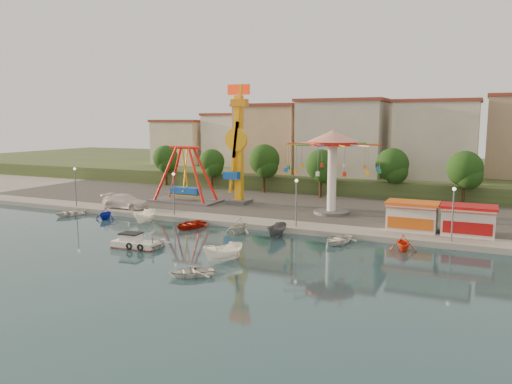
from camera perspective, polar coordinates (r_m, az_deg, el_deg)
The scene contains 37 objects.
ground at distance 47.72m, azimuth -10.11°, elevation -6.73°, with size 200.00×200.00×0.00m, color #142C38.
quay_deck at distance 103.86m, azimuth 9.87°, elevation 1.46°, with size 200.00×100.00×0.60m, color #9E998E.
asphalt_pad at distance 73.65m, azimuth 3.36°, elevation -0.90°, with size 90.00×28.00×0.01m, color #4C4944.
hill_terrace at distance 108.54m, azimuth 10.57°, elevation 2.36°, with size 200.00×60.00×3.00m, color #384C26.
pirate_ship_ride at distance 71.97m, azimuth -8.08°, elevation 1.87°, with size 10.00×5.00×8.00m.
kamikaze_tower at distance 69.41m, azimuth -2.01°, elevation 5.21°, with size 3.32×3.10×16.50m.
wave_swinger at distance 62.28m, azimuth 8.73°, elevation 4.41°, with size 11.60×11.60×10.40m.
booth_left at distance 55.49m, azimuth 17.42°, elevation -2.60°, with size 5.40×3.78×3.08m.
booth_mid at distance 55.09m, azimuth 23.09°, elevation -2.96°, with size 5.40×3.78×3.08m.
lamp_post_0 at distance 72.23m, azimuth -19.92°, elevation 0.45°, with size 0.14×0.14×5.00m, color #59595E.
lamp_post_1 at distance 62.06m, azimuth -9.37°, elevation -0.35°, with size 0.14×0.14×5.00m, color #59595E.
lamp_post_2 at distance 54.75m, azimuth 4.62°, elevation -1.40°, with size 0.14×0.14×5.00m, color #59595E.
lamp_post_3 at distance 51.54m, azimuth 21.56°, elevation -2.54°, with size 0.14×0.14×5.00m, color #59595E.
tree_0 at distance 91.60m, azimuth -10.29°, elevation 3.82°, with size 4.60×4.60×7.19m.
tree_1 at distance 85.63m, azimuth -5.08°, elevation 3.45°, with size 4.35×4.35×6.80m.
tree_2 at distance 80.66m, azimuth 0.94°, elevation 3.70°, with size 5.02×5.02×7.85m.
tree_3 at distance 75.80m, azimuth 7.43°, elevation 3.08°, with size 4.68×4.68×7.32m.
tree_4 at distance 76.36m, azimuth 15.29°, elevation 3.04°, with size 4.86×4.86×7.60m.
tree_5 at distance 73.54m, azimuth 22.75°, elevation 2.48°, with size 4.83×4.83×7.54m.
building_0 at distance 103.09m, azimuth -10.79°, elevation 6.20°, with size 9.26×9.53×11.87m, color beige.
building_1 at distance 101.28m, azimuth -3.42°, elevation 5.38°, with size 12.33×9.01×8.63m, color silver.
building_2 at distance 96.24m, azimuth 3.68°, elevation 6.01°, with size 11.95×9.28×11.23m, color tan.
building_3 at distance 89.12m, azimuth 11.25°, elevation 5.05°, with size 12.59×10.50×9.20m, color beige.
building_4 at distance 90.31m, azimuth 20.12°, elevation 4.76°, with size 10.75×9.23×9.24m, color beige.
cabin_motorboat at distance 49.65m, azimuth -13.77°, elevation -5.76°, with size 4.60×2.06×1.58m.
rowboat_a at distance 49.43m, azimuth -11.50°, elevation -5.79°, with size 2.67×3.73×0.77m, color white.
rowboat_b at distance 40.11m, azimuth -7.40°, elevation -8.99°, with size 2.57×3.61×0.75m, color silver.
skiff at distance 43.81m, azimuth -3.76°, elevation -6.91°, with size 1.53×4.06×1.57m, color white.
van at distance 68.62m, azimuth -14.71°, elevation -1.03°, with size 2.60×6.40×1.86m, color white.
moored_boat_0 at distance 68.97m, azimuth -20.49°, elevation -2.18°, with size 2.84×3.98×0.82m, color silver.
moored_boat_1 at distance 64.90m, azimuth -16.85°, elevation -2.34°, with size 2.42×2.80×1.48m, color #1524BB.
moored_boat_2 at distance 61.08m, azimuth -12.60°, elevation -2.76°, with size 1.56×4.16×1.61m, color white.
moored_boat_3 at distance 57.57m, azimuth -7.57°, elevation -3.67°, with size 3.03×4.25×0.88m, color red.
moored_boat_4 at distance 54.41m, azimuth -1.94°, elevation -3.83°, with size 2.84×3.29×1.73m, color silver.
moored_boat_5 at distance 52.63m, azimuth 2.38°, elevation -4.40°, with size 1.41×3.76×1.45m, color #56565B.
moored_boat_6 at distance 50.61m, azimuth 9.31°, elevation -5.36°, with size 2.93×4.11×0.85m, color silver.
moored_boat_7 at distance 49.28m, azimuth 16.46°, elevation -5.57°, with size 2.46×2.85×1.50m, color #EF3C15.
Camera 1 is at (26.67, -37.67, 12.13)m, focal length 35.00 mm.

